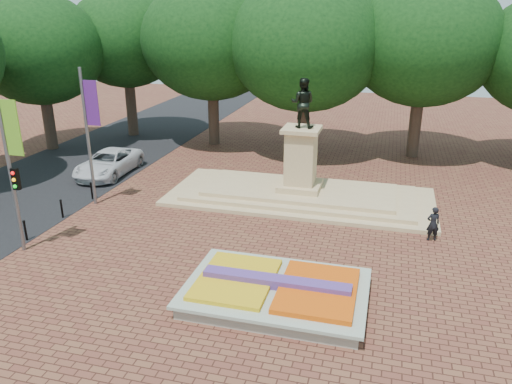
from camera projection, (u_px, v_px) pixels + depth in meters
The scene contains 9 objects.
ground at pixel (262, 270), 19.59m from camera, with size 90.00×90.00×0.00m, color brown.
asphalt_street at pixel (25, 192), 27.78m from camera, with size 9.00×90.00×0.02m, color black.
flower_bed at pixel (277, 291), 17.40m from camera, with size 6.30×4.30×0.91m.
monument at pixel (300, 183), 26.52m from camera, with size 14.00×6.00×6.40m.
tree_row_back at pixel (365, 55), 32.98m from camera, with size 44.80×8.80×10.43m.
banner_poles at pixel (6, 165), 19.52m from camera, with size 0.88×11.17×7.00m.
bollard_row at pixel (4, 242), 20.67m from camera, with size 0.12×13.12×0.98m.
van at pixel (109, 163), 30.44m from camera, with size 2.45×5.32×1.48m, color silver.
pedestrian at pixel (433, 224), 21.78m from camera, with size 0.58×0.38×1.58m, color black.
Camera 1 is at (4.28, -16.76, 9.69)m, focal length 35.00 mm.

